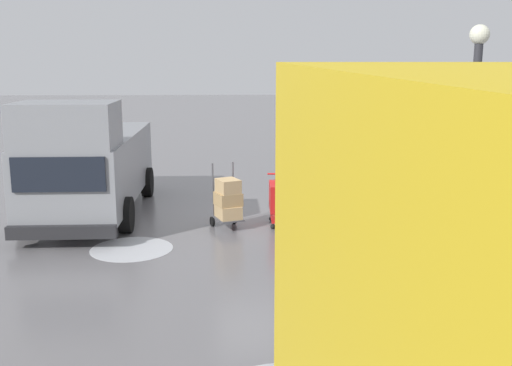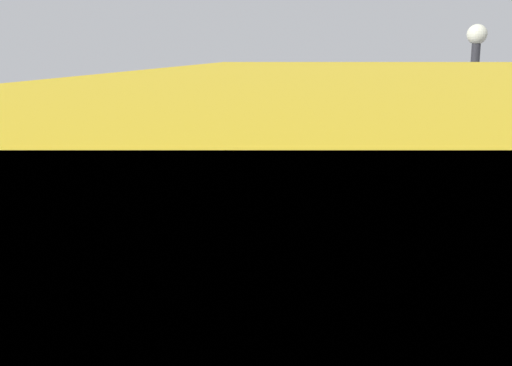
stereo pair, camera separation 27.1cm
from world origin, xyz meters
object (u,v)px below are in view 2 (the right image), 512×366
(pedestrian_black_side, at_px, (307,163))
(street_lamp, at_px, (470,131))
(hand_dolly_boxes, at_px, (229,201))
(shopping_cart_vendor, at_px, (283,198))
(pedestrian_white_side, at_px, (325,154))
(cargo_van_parked_right, at_px, (92,162))
(pedestrian_pink_side, at_px, (319,142))

(pedestrian_black_side, distance_m, street_lamp, 3.04)
(hand_dolly_boxes, height_order, street_lamp, street_lamp)
(shopping_cart_vendor, xyz_separation_m, pedestrian_white_side, (-0.79, 0.46, 1.00))
(pedestrian_white_side, bearing_deg, cargo_van_parked_right, -15.59)
(cargo_van_parked_right, xyz_separation_m, pedestrian_black_side, (-4.46, 2.39, 0.39))
(cargo_van_parked_right, relative_size, street_lamp, 1.39)
(hand_dolly_boxes, xyz_separation_m, pedestrian_black_side, (-1.45, 1.24, 0.99))
(hand_dolly_boxes, xyz_separation_m, pedestrian_pink_side, (-1.98, -1.39, 0.99))
(cargo_van_parked_right, distance_m, pedestrian_white_side, 5.12)
(shopping_cart_vendor, relative_size, hand_dolly_boxes, 0.77)
(hand_dolly_boxes, distance_m, pedestrian_pink_side, 2.61)
(hand_dolly_boxes, bearing_deg, shopping_cart_vendor, -168.32)
(shopping_cart_vendor, distance_m, pedestrian_white_side, 1.36)
(cargo_van_parked_right, height_order, hand_dolly_boxes, cargo_van_parked_right)
(hand_dolly_boxes, bearing_deg, pedestrian_white_side, 173.15)
(cargo_van_parked_right, height_order, street_lamp, street_lamp)
(pedestrian_black_side, height_order, pedestrian_white_side, same)
(pedestrian_black_side, bearing_deg, street_lamp, 136.78)
(hand_dolly_boxes, distance_m, pedestrian_black_side, 2.15)
(pedestrian_pink_side, height_order, street_lamp, street_lamp)
(shopping_cart_vendor, xyz_separation_m, street_lamp, (-2.47, 3.48, 1.80))
(street_lamp, bearing_deg, shopping_cart_vendor, -54.69)
(pedestrian_white_side, xyz_separation_m, street_lamp, (-1.68, 3.02, 0.80))
(pedestrian_white_side, bearing_deg, street_lamp, 119.04)
(cargo_van_parked_right, xyz_separation_m, street_lamp, (-6.59, 4.39, 1.19))
(pedestrian_black_side, bearing_deg, cargo_van_parked_right, -28.17)
(pedestrian_black_side, bearing_deg, hand_dolly_boxes, -40.70)
(pedestrian_black_side, height_order, street_lamp, street_lamp)
(shopping_cart_vendor, distance_m, pedestrian_pink_side, 1.76)
(shopping_cart_vendor, bearing_deg, pedestrian_white_side, 149.75)
(pedestrian_black_side, xyz_separation_m, street_lamp, (-2.13, 2.01, 0.80))
(street_lamp, bearing_deg, hand_dolly_boxes, -42.23)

